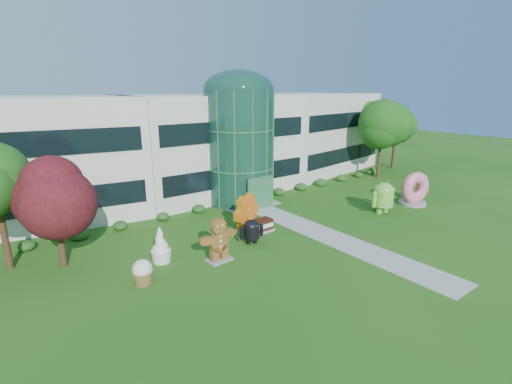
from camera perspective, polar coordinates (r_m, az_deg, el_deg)
ground at (r=25.59m, az=13.18°, el=-7.52°), size 140.00×140.00×0.00m
building at (r=37.93m, az=-7.82°, el=7.55°), size 46.00×15.00×9.30m
atrium at (r=32.85m, az=-2.60°, el=6.89°), size 6.00×6.00×9.80m
walkway at (r=26.78m, az=9.89°, el=-6.22°), size 2.40×20.00×0.04m
tree_red at (r=23.44m, az=-28.30°, el=-3.37°), size 4.00×4.00×6.00m
trees_backdrop at (r=33.78m, az=-3.56°, el=5.91°), size 52.00×8.00×8.40m
android_green at (r=31.96m, az=19.02°, el=-0.45°), size 2.78×1.96×3.00m
android_black at (r=24.39m, az=-0.67°, el=-5.82°), size 1.92×1.53×1.92m
donut at (r=35.24m, az=23.14°, el=0.57°), size 3.12×2.03×2.98m
gingerbread at (r=22.00m, az=-5.76°, el=-7.28°), size 3.00×1.38×2.69m
ice_cream_sandwich at (r=26.41m, az=0.56°, el=-5.27°), size 2.08×1.09×0.91m
honeycomb at (r=26.69m, az=-1.49°, el=-3.38°), size 3.21×2.18×2.38m
froyo at (r=22.52m, az=-14.48°, el=-7.85°), size 1.59×1.59×2.19m
cupcake at (r=20.58m, az=-17.05°, el=-11.66°), size 1.35×1.35×1.35m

